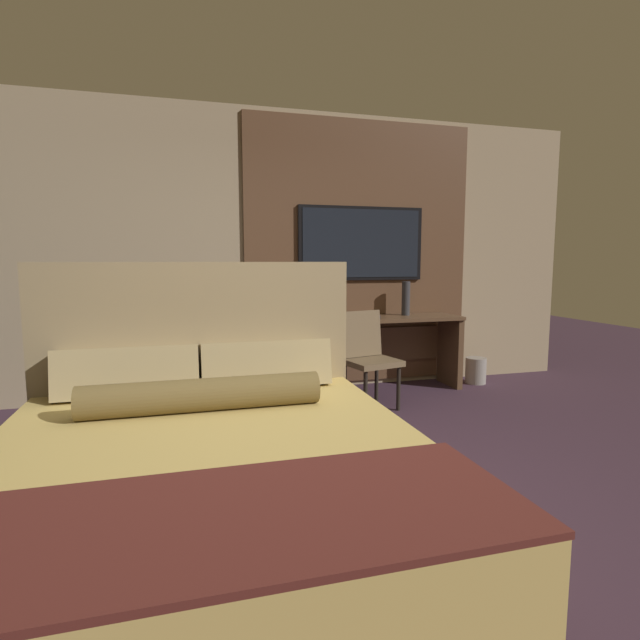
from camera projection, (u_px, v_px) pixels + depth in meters
The scene contains 10 objects.
ground_plane at pixel (317, 516), 2.61m from camera, with size 16.00×16.00×0.00m, color #3D2838.
wall_back_tv_panel at pixel (264, 253), 4.97m from camera, with size 7.20×0.09×2.80m.
bed at pixel (209, 482), 2.25m from camera, with size 1.91×2.11×1.32m.
desk at pixel (367, 340), 5.09m from camera, with size 1.92×0.49×0.76m.
tv at pixel (361, 243), 5.15m from camera, with size 1.34×0.04×0.76m.
desk_chair at pixel (366, 351), 4.52m from camera, with size 0.53×0.53×0.87m.
vase_tall at pixel (406, 298), 5.19m from camera, with size 0.09×0.09×0.35m.
vase_short at pixel (311, 310), 4.82m from camera, with size 0.15×0.15×0.18m.
book at pixel (367, 316), 4.97m from camera, with size 0.23×0.17×0.03m.
waste_bin at pixel (476, 370), 5.42m from camera, with size 0.22×0.22×0.28m.
Camera 1 is at (-0.65, -2.38, 1.33)m, focal length 28.00 mm.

